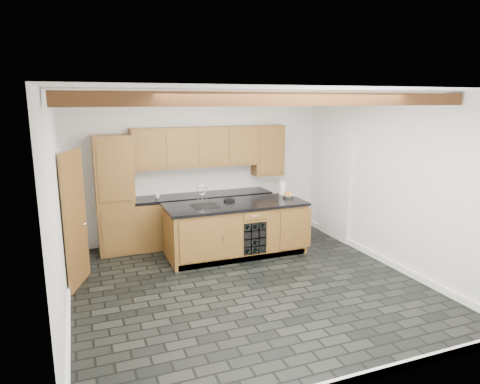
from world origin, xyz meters
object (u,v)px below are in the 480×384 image
object	(u,v)px
fruit_bowl	(288,196)
paper_towel	(283,188)
kitchen_scale	(229,200)
island	(236,229)

from	to	relation	value
fruit_bowl	paper_towel	distance (m)	0.27
fruit_bowl	kitchen_scale	bearing A→B (deg)	175.90
kitchen_scale	paper_towel	xyz separation A→B (m)	(1.14, 0.17, 0.10)
kitchen_scale	island	bearing A→B (deg)	-73.13
island	kitchen_scale	xyz separation A→B (m)	(-0.06, 0.19, 0.49)
fruit_bowl	paper_towel	world-z (taller)	paper_towel
paper_towel	kitchen_scale	bearing A→B (deg)	-171.66
island	paper_towel	xyz separation A→B (m)	(1.08, 0.36, 0.59)
fruit_bowl	island	bearing A→B (deg)	-174.03
island	fruit_bowl	bearing A→B (deg)	5.97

